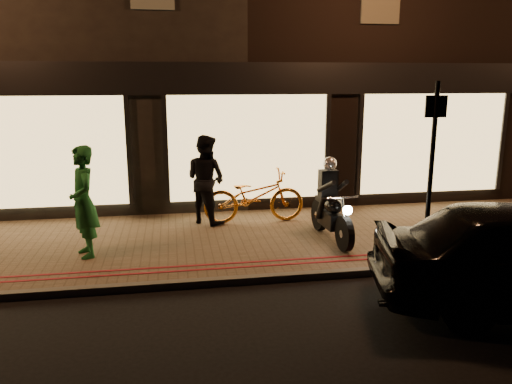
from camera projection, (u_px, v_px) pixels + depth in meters
ground at (287, 282)px, 7.91m from camera, size 90.00×90.00×0.00m
sidewalk at (264, 239)px, 9.82m from camera, size 50.00×4.00×0.12m
kerb_stone at (286, 277)px, 7.95m from camera, size 50.00×0.14×0.12m
red_kerb_lines at (279, 262)px, 8.41m from camera, size 50.00×0.26×0.01m
building_row at (224, 42)px, 15.60m from camera, size 48.00×10.11×8.50m
motorcycle at (331, 208)px, 9.52m from camera, size 0.60×1.94×1.59m
sign_post at (432, 163)px, 8.16m from camera, size 0.35×0.09×3.00m
bicycle_gold at (254, 196)px, 10.67m from camera, size 2.17×0.78×1.14m
person_green at (83, 202)px, 8.55m from camera, size 0.69×0.83×1.94m
person_dark at (206, 179)px, 10.57m from camera, size 1.16×1.15×1.89m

